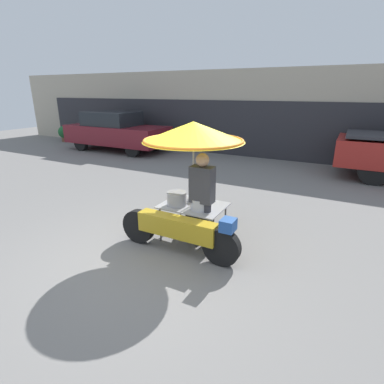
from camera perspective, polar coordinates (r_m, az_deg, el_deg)
The scene contains 6 objects.
ground_plane at distance 4.83m, azimuth -8.01°, elevation -12.73°, with size 36.00×36.00×0.00m, color slate.
shopfront_building at distance 12.81m, azimuth 17.23°, elevation 14.06°, with size 28.00×2.06×3.30m.
vendor_motorcycle_cart at distance 4.85m, azimuth -0.16°, elevation 7.02°, with size 2.13×1.66×2.05m.
vendor_person at distance 4.85m, azimuth 1.93°, elevation -0.76°, with size 0.38×0.22×1.60m.
parked_car at distance 13.64m, azimuth -14.30°, elevation 11.17°, with size 4.60×1.78×1.65m.
potted_plant at distance 17.04m, azimuth -23.09°, elevation 10.33°, with size 0.63×0.63×0.80m.
Camera 1 is at (2.50, -3.29, 2.51)m, focal length 28.00 mm.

